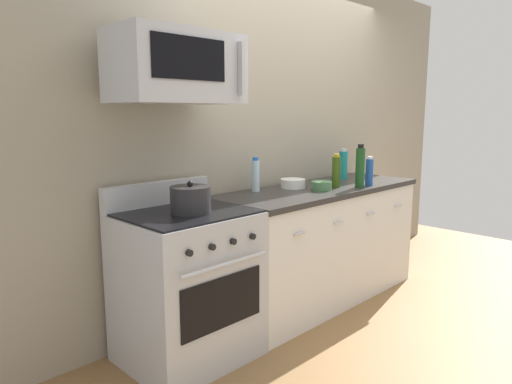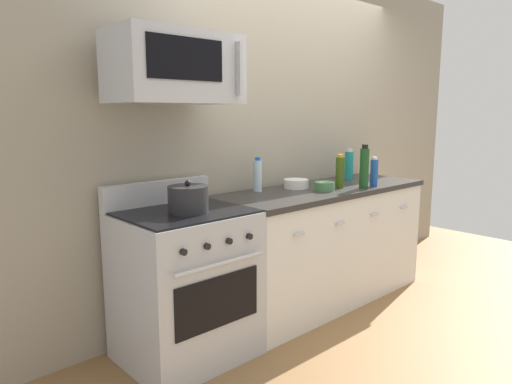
{
  "view_description": "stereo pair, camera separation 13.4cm",
  "coord_description": "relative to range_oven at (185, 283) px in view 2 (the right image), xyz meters",
  "views": [
    {
      "loc": [
        -2.94,
        -2.2,
        1.5
      ],
      "look_at": [
        -0.78,
        -0.05,
        0.98
      ],
      "focal_mm": 32.76,
      "sensor_mm": 36.0,
      "label": 1
    },
    {
      "loc": [
        -2.84,
        -2.29,
        1.5
      ],
      "look_at": [
        -0.78,
        -0.05,
        0.98
      ],
      "focal_mm": 32.76,
      "sensor_mm": 36.0,
      "label": 2
    }
  ],
  "objects": [
    {
      "name": "bottle_water_clear",
      "position": [
        0.81,
        0.22,
        0.57
      ],
      "size": [
        0.06,
        0.06,
        0.25
      ],
      "color": "silver",
      "rests_on": "countertop_slab"
    },
    {
      "name": "range_oven",
      "position": [
        0.0,
        0.0,
        0.0
      ],
      "size": [
        0.76,
        0.69,
        1.07
      ],
      "color": "#B7BABF",
      "rests_on": "ground_plane"
    },
    {
      "name": "counter_unit",
      "position": [
        1.32,
        -0.0,
        -0.01
      ],
      "size": [
        1.89,
        0.66,
        0.92
      ],
      "color": "silver",
      "rests_on": "ground_plane"
    },
    {
      "name": "bottle_wine_green",
      "position": [
        1.51,
        -0.23,
        0.61
      ],
      "size": [
        0.07,
        0.07,
        0.34
      ],
      "color": "#19471E",
      "rests_on": "countertop_slab"
    },
    {
      "name": "bottle_soda_blue",
      "position": [
        1.65,
        -0.23,
        0.56
      ],
      "size": [
        0.06,
        0.06,
        0.23
      ],
      "color": "#1E4CA5",
      "rests_on": "countertop_slab"
    },
    {
      "name": "stockpot",
      "position": [
        0.0,
        -0.05,
        0.53
      ],
      "size": [
        0.24,
        0.24,
        0.19
      ],
      "color": "#262628",
      "rests_on": "range_oven"
    },
    {
      "name": "microwave",
      "position": [
        0.0,
        0.04,
        1.28
      ],
      "size": [
        0.74,
        0.44,
        0.4
      ],
      "color": "#B7BABF"
    },
    {
      "name": "back_wall",
      "position": [
        1.32,
        0.41,
        0.88
      ],
      "size": [
        4.98,
        0.1,
        2.7
      ],
      "primitive_type": "cube",
      "color": "#9E937F",
      "rests_on": "ground_plane"
    },
    {
      "name": "bottle_olive_oil",
      "position": [
        1.39,
        -0.09,
        0.58
      ],
      "size": [
        0.07,
        0.07,
        0.26
      ],
      "color": "#385114",
      "rests_on": "countertop_slab"
    },
    {
      "name": "bottle_sparkling_teal",
      "position": [
        1.81,
        0.14,
        0.58
      ],
      "size": [
        0.08,
        0.08,
        0.27
      ],
      "color": "#197F7A",
      "rests_on": "countertop_slab"
    },
    {
      "name": "bowl_white_ceramic",
      "position": [
        1.13,
        0.13,
        0.49
      ],
      "size": [
        0.19,
        0.19,
        0.07
      ],
      "color": "white",
      "rests_on": "countertop_slab"
    },
    {
      "name": "ground_plane",
      "position": [
        1.32,
        -0.0,
        -0.47
      ],
      "size": [
        5.98,
        5.98,
        0.0
      ],
      "primitive_type": "plane",
      "color": "olive"
    },
    {
      "name": "bowl_green_glaze",
      "position": [
        1.2,
        -0.09,
        0.49
      ],
      "size": [
        0.15,
        0.15,
        0.07
      ],
      "color": "#477A4C",
      "rests_on": "countertop_slab"
    }
  ]
}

